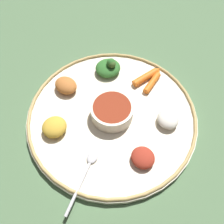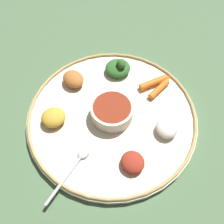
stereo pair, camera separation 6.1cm
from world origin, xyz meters
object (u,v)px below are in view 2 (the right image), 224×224
object	(u,v)px
carrot_outer	(155,82)
carrot_near_spoon	(160,87)
greens_pile	(118,68)
center_bowl	(112,111)
spoon	(75,164)

from	to	relation	value
carrot_outer	carrot_near_spoon	bearing A→B (deg)	0.60
greens_pile	carrot_outer	bearing A→B (deg)	34.57
center_bowl	carrot_outer	xyz separation A→B (m)	(-0.02, 0.15, -0.01)
spoon	carrot_near_spoon	world-z (taller)	carrot_near_spoon
carrot_outer	spoon	bearing A→B (deg)	-72.05
center_bowl	spoon	bearing A→B (deg)	-63.31
center_bowl	carrot_outer	distance (m)	0.15
center_bowl	carrot_outer	bearing A→B (deg)	99.09
center_bowl	carrot_near_spoon	size ratio (longest dim) A/B	1.21
greens_pile	carrot_near_spoon	distance (m)	0.12
center_bowl	greens_pile	world-z (taller)	greens_pile
spoon	greens_pile	xyz separation A→B (m)	(-0.18, 0.22, 0.01)
spoon	greens_pile	bearing A→B (deg)	128.83
spoon	greens_pile	distance (m)	0.29
center_bowl	spoon	distance (m)	0.15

